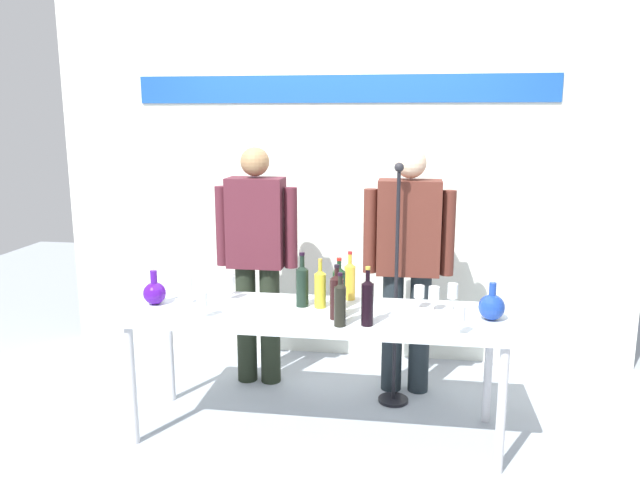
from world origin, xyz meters
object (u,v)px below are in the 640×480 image
wine_bottle_0 (320,287)px  wine_glass_right_2 (434,294)px  wine_bottle_2 (340,303)px  display_table (316,322)px  wine_bottle_4 (302,284)px  presenter_left (257,253)px  decanter_blue_left (155,292)px  wine_bottle_3 (337,295)px  wine_bottle_5 (350,280)px  wine_bottle_1 (339,287)px  wine_glass_right_0 (419,292)px  wine_glass_left_1 (188,284)px  wine_bottle_6 (367,301)px  wine_glass_right_3 (453,292)px  wine_glass_left_2 (230,284)px  decanter_blue_right (492,306)px  wine_glass_right_1 (460,314)px  wine_glass_left_0 (230,279)px  presenter_right (408,256)px  microphone_stand (395,325)px  wine_glass_left_3 (202,300)px

wine_bottle_0 → wine_glass_right_2: size_ratio=2.04×
wine_bottle_2 → display_table: bearing=126.2°
wine_bottle_4 → presenter_left: bearing=126.3°
decanter_blue_left → wine_bottle_0: wine_bottle_0 is taller
wine_bottle_3 → wine_bottle_5: 0.38m
decanter_blue_left → wine_bottle_4: wine_bottle_4 is taller
wine_bottle_1 → wine_glass_right_0: bearing=8.9°
wine_glass_left_1 → wine_bottle_6: bearing=-11.9°
wine_glass_right_3 → display_table: bearing=-170.7°
wine_glass_left_1 → wine_glass_left_2: bearing=29.6°
wine_glass_left_2 → wine_glass_right_0: size_ratio=1.07×
decanter_blue_left → decanter_blue_right: bearing=0.0°
wine_glass_right_2 → wine_bottle_2: bearing=-146.3°
wine_bottle_2 → wine_glass_left_1: 0.99m
decanter_blue_left → wine_glass_right_3: bearing=4.1°
wine_glass_left_2 → wine_glass_right_1: 1.43m
wine_glass_right_3 → wine_glass_left_0: bearing=174.6°
wine_bottle_2 → wine_glass_right_2: bearing=33.7°
wine_bottle_1 → wine_glass_left_0: bearing=165.9°
presenter_right → wine_glass_left_0: presenter_right is taller
decanter_blue_right → wine_glass_left_0: (-1.58, 0.25, 0.03)m
wine_bottle_2 → wine_glass_right_0: 0.57m
wine_glass_left_1 → wine_glass_right_0: bearing=4.6°
display_table → wine_bottle_5: (0.17, 0.27, 0.19)m
wine_bottle_3 → wine_bottle_0: bearing=122.3°
presenter_right → wine_glass_right_3: bearing=-64.1°
wine_bottle_1 → wine_glass_left_2: bearing=172.7°
display_table → wine_bottle_5: 0.37m
display_table → decanter_blue_right: (0.99, 0.00, 0.14)m
wine_glass_right_2 → microphone_stand: bearing=122.5°
display_table → wine_glass_left_3: 0.67m
presenter_left → wine_glass_left_1: bearing=-113.2°
wine_bottle_2 → wine_bottle_4: bearing=129.6°
display_table → wine_glass_left_2: bearing=163.8°
presenter_left → wine_bottle_1: 0.87m
display_table → wine_bottle_0: size_ratio=7.36×
wine_bottle_4 → decanter_blue_right: bearing=-4.8°
wine_bottle_6 → wine_glass_left_3: wine_bottle_6 is taller
presenter_left → wine_glass_right_3: presenter_left is taller
wine_glass_right_2 → microphone_stand: size_ratio=0.09×
wine_bottle_1 → decanter_blue_left: bearing=-176.1°
wine_glass_left_0 → wine_glass_right_2: size_ratio=1.00×
decanter_blue_right → wine_glass_left_3: decanter_blue_right is taller
wine_bottle_3 → microphone_stand: (0.32, 0.58, -0.36)m
wine_bottle_2 → wine_glass_left_1: wine_bottle_2 is taller
wine_bottle_0 → wine_bottle_6: 0.41m
decanter_blue_right → wine_bottle_3: size_ratio=0.69×
wine_bottle_2 → wine_bottle_3: wine_bottle_3 is taller
display_table → wine_glass_left_3: wine_glass_left_3 is taller
wine_bottle_1 → wine_glass_left_1: bearing=-177.6°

